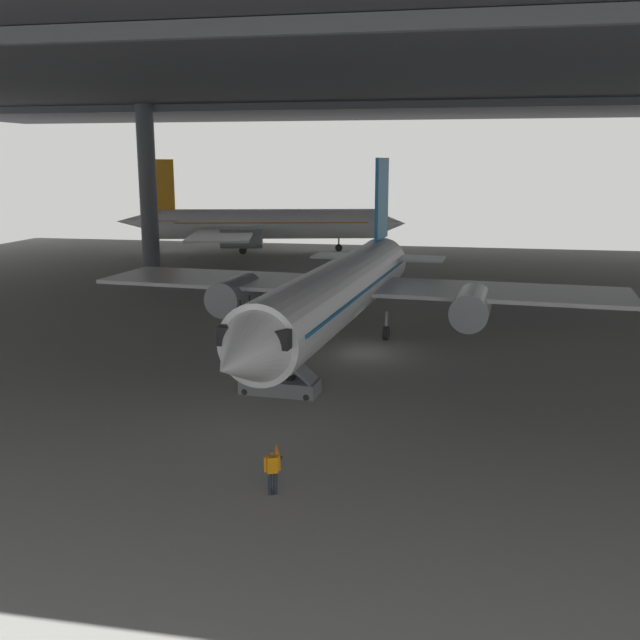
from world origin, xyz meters
TOP-DOWN VIEW (x-y plane):
  - ground_plane at (0.00, 0.00)m, footprint 110.00×110.00m
  - hangar_structure at (-0.09, 13.78)m, footprint 121.00×99.00m
  - airplane_main at (-0.97, 1.52)m, footprint 34.29×35.43m
  - boarding_stairs at (-2.34, -8.23)m, footprint 4.23×1.80m
  - crew_worker_near_nose at (0.15, -18.78)m, footprint 0.51×0.35m
  - crew_worker_by_stairs at (-4.09, -6.40)m, footprint 0.39×0.46m
  - airplane_distant at (-18.34, 45.27)m, footprint 35.05×34.44m
  - traffic_cone_orange at (-0.47, -15.87)m, footprint 0.36×0.36m

SIDE VIEW (x-z plane):
  - ground_plane at x=0.00m, z-range 0.00..0.00m
  - traffic_cone_orange at x=-0.47m, z-range -0.01..0.59m
  - boarding_stairs at x=-2.34m, z-range -1.57..3.02m
  - crew_worker_near_nose at x=0.15m, z-range 0.10..1.66m
  - crew_worker_by_stairs at x=-4.09m, z-range 0.12..1.80m
  - airplane_distant at x=-18.34m, z-range -2.18..8.95m
  - airplane_main at x=-0.97m, z-range -2.18..8.96m
  - hangar_structure at x=-0.09m, z-range 8.20..25.88m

